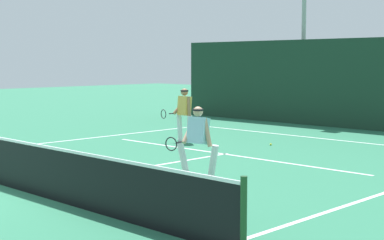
{
  "coord_description": "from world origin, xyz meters",
  "views": [
    {
      "loc": [
        10.72,
        -5.85,
        2.53
      ],
      "look_at": [
        -0.18,
        5.2,
        1.0
      ],
      "focal_mm": 55.99,
      "sensor_mm": 36.0,
      "label": 1
    }
  ],
  "objects": [
    {
      "name": "player_far",
      "position": [
        -2.54,
        7.23,
        0.93
      ],
      "size": [
        0.94,
        0.88,
        1.69
      ],
      "rotation": [
        0.0,
        0.0,
        2.96
      ],
      "color": "silver",
      "rests_on": "ground_plane"
    },
    {
      "name": "tennis_net",
      "position": [
        0.0,
        0.0,
        0.51
      ],
      "size": [
        11.85,
        0.09,
        1.06
      ],
      "color": "#1E4723",
      "rests_on": "ground_plane"
    },
    {
      "name": "court_line_centre",
      "position": [
        0.0,
        3.2,
        0.0
      ],
      "size": [
        0.1,
        6.4,
        0.01
      ],
      "primitive_type": "cube",
      "color": "white",
      "rests_on": "ground_plane"
    },
    {
      "name": "back_fence_windscreen",
      "position": [
        0.0,
        14.27,
        1.69
      ],
      "size": [
        18.26,
        0.12,
        3.38
      ],
      "primitive_type": "cube",
      "color": "#193526",
      "rests_on": "ground_plane"
    },
    {
      "name": "ground_plane",
      "position": [
        0.0,
        0.0,
        0.0
      ],
      "size": [
        80.0,
        80.0,
        0.0
      ],
      "primitive_type": "plane",
      "color": "#2A7050"
    },
    {
      "name": "player_near",
      "position": [
        2.01,
        3.14,
        0.87
      ],
      "size": [
        1.04,
        0.88,
        1.59
      ],
      "rotation": [
        0.0,
        0.0,
        3.34
      ],
      "color": "silver",
      "rests_on": "ground_plane"
    },
    {
      "name": "tennis_ball",
      "position": [
        3.09,
        1.32,
        0.03
      ],
      "size": [
        0.07,
        0.07,
        0.07
      ],
      "primitive_type": "sphere",
      "color": "#D1E033",
      "rests_on": "ground_plane"
    },
    {
      "name": "court_line_baseline_far",
      "position": [
        0.0,
        10.99,
        0.0
      ],
      "size": [
        10.82,
        0.1,
        0.01
      ],
      "primitive_type": "cube",
      "color": "white",
      "rests_on": "ground_plane"
    },
    {
      "name": "tennis_ball_extra",
      "position": [
        -0.13,
        8.52,
        0.03
      ],
      "size": [
        0.07,
        0.07,
        0.07
      ],
      "primitive_type": "sphere",
      "color": "#D1E033",
      "rests_on": "ground_plane"
    },
    {
      "name": "court_line_service",
      "position": [
        0.0,
        6.28,
        0.0
      ],
      "size": [
        8.82,
        0.1,
        0.01
      ],
      "primitive_type": "cube",
      "color": "white",
      "rests_on": "ground_plane"
    },
    {
      "name": "light_pole",
      "position": [
        -3.6,
        15.28,
        4.78
      ],
      "size": [
        0.55,
        0.44,
        7.84
      ],
      "color": "#9EA39E",
      "rests_on": "ground_plane"
    }
  ]
}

